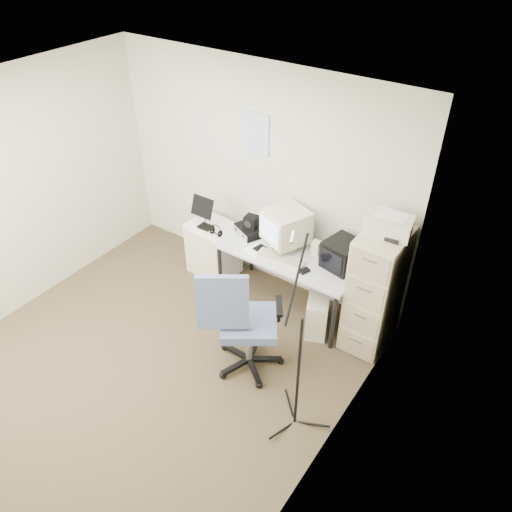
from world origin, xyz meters
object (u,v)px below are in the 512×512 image
Objects in this scene: filing_cabinet at (375,290)px; side_cart at (214,248)px; office_chair at (249,321)px; desk at (288,279)px.

side_cart is (-2.00, -0.00, -0.32)m from filing_cabinet.
office_chair is 1.56m from side_cart.
filing_cabinet is 2.03m from side_cart.
filing_cabinet is 1.97× the size of side_cart.
filing_cabinet is 1.27m from office_chair.
filing_cabinet is 0.87× the size of desk.
filing_cabinet is 1.14× the size of office_chair.
office_chair is at bearing -129.61° from filing_cabinet.
desk is at bearing 3.07° from side_cart.
desk is 2.27× the size of side_cart.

